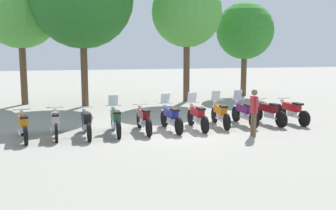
% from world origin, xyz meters
% --- Properties ---
extents(ground_plane, '(80.00, 80.00, 0.00)m').
position_xyz_m(ground_plane, '(0.00, 0.00, 0.00)').
color(ground_plane, gray).
extents(motorcycle_0, '(0.70, 2.16, 0.99)m').
position_xyz_m(motorcycle_0, '(-5.26, -0.41, 0.50)').
color(motorcycle_0, black).
rests_on(motorcycle_0, ground_plane).
extents(motorcycle_1, '(0.62, 2.19, 0.99)m').
position_xyz_m(motorcycle_1, '(-4.20, -0.20, 0.50)').
color(motorcycle_1, black).
rests_on(motorcycle_1, ground_plane).
extents(motorcycle_2, '(0.62, 2.19, 0.99)m').
position_xyz_m(motorcycle_2, '(-3.16, -0.36, 0.50)').
color(motorcycle_2, black).
rests_on(motorcycle_2, ground_plane).
extents(motorcycle_3, '(0.62, 2.19, 1.37)m').
position_xyz_m(motorcycle_3, '(-2.10, -0.15, 0.52)').
color(motorcycle_3, black).
rests_on(motorcycle_3, ground_plane).
extents(motorcycle_4, '(0.62, 2.19, 0.99)m').
position_xyz_m(motorcycle_4, '(-1.05, -0.04, 0.50)').
color(motorcycle_4, black).
rests_on(motorcycle_4, ground_plane).
extents(motorcycle_5, '(0.62, 2.18, 1.37)m').
position_xyz_m(motorcycle_5, '(-0.01, -0.03, 0.52)').
color(motorcycle_5, black).
rests_on(motorcycle_5, ground_plane).
extents(motorcycle_6, '(0.62, 2.19, 1.37)m').
position_xyz_m(motorcycle_6, '(1.04, 0.01, 0.52)').
color(motorcycle_6, black).
rests_on(motorcycle_6, ground_plane).
extents(motorcycle_7, '(0.62, 2.19, 1.37)m').
position_xyz_m(motorcycle_7, '(2.10, 0.35, 0.52)').
color(motorcycle_7, black).
rests_on(motorcycle_7, ground_plane).
extents(motorcycle_8, '(0.62, 2.19, 1.37)m').
position_xyz_m(motorcycle_8, '(3.14, 0.39, 0.52)').
color(motorcycle_8, black).
rests_on(motorcycle_8, ground_plane).
extents(motorcycle_9, '(0.68, 2.17, 0.99)m').
position_xyz_m(motorcycle_9, '(4.19, 0.33, 0.50)').
color(motorcycle_9, black).
rests_on(motorcycle_9, ground_plane).
extents(motorcycle_10, '(0.62, 2.19, 0.99)m').
position_xyz_m(motorcycle_10, '(5.24, 0.32, 0.50)').
color(motorcycle_10, black).
rests_on(motorcycle_10, ground_plane).
extents(person_0, '(0.25, 0.41, 1.68)m').
position_xyz_m(person_0, '(2.66, -1.57, 0.98)').
color(person_0, brown).
rests_on(person_0, ground_plane).
extents(tree_0, '(4.22, 4.22, 7.26)m').
position_xyz_m(tree_0, '(-6.34, 8.33, 5.13)').
color(tree_0, brown).
rests_on(tree_0, ground_plane).
extents(tree_2, '(3.97, 3.97, 7.08)m').
position_xyz_m(tree_2, '(2.64, 7.50, 5.07)').
color(tree_2, brown).
rests_on(tree_2, ground_plane).
extents(tree_3, '(3.63, 3.63, 5.97)m').
position_xyz_m(tree_3, '(6.96, 9.34, 4.14)').
color(tree_3, brown).
rests_on(tree_3, ground_plane).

